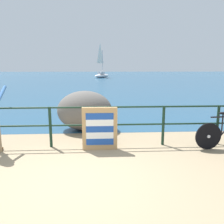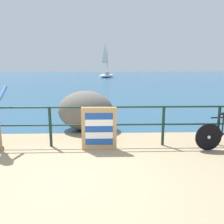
% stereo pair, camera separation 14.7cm
% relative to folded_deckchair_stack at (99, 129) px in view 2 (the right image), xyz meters
% --- Properties ---
extents(ground_plane, '(120.00, 120.00, 0.10)m').
position_rel_folded_deckchair_stack_xyz_m(ground_plane, '(-0.51, 18.46, -0.57)').
color(ground_plane, '#937F60').
extents(sea_surface, '(120.00, 90.00, 0.01)m').
position_rel_folded_deckchair_stack_xyz_m(sea_surface, '(-0.51, 46.41, -0.52)').
color(sea_surface, navy).
rests_on(sea_surface, ground_plane).
extents(promenade_railing, '(10.02, 0.07, 1.02)m').
position_rel_folded_deckchair_stack_xyz_m(promenade_railing, '(-0.51, 0.25, 0.12)').
color(promenade_railing, black).
rests_on(promenade_railing, ground_plane).
extents(folded_deckchair_stack, '(0.84, 0.10, 1.04)m').
position_rel_folded_deckchair_stack_xyz_m(folded_deckchair_stack, '(0.00, 0.00, 0.00)').
color(folded_deckchair_stack, tan).
rests_on(folded_deckchair_stack, ground_plane).
extents(breakwater_boulder_main, '(1.72, 1.38, 1.24)m').
position_rel_folded_deckchair_stack_xyz_m(breakwater_boulder_main, '(-0.47, 1.85, 0.10)').
color(breakwater_boulder_main, '#605B56').
rests_on(breakwater_boulder_main, ground).
extents(sailboat, '(3.45, 4.41, 6.16)m').
position_rel_folded_deckchair_stack_xyz_m(sailboat, '(0.49, 37.52, 0.19)').
color(sailboat, white).
rests_on(sailboat, sea_surface).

